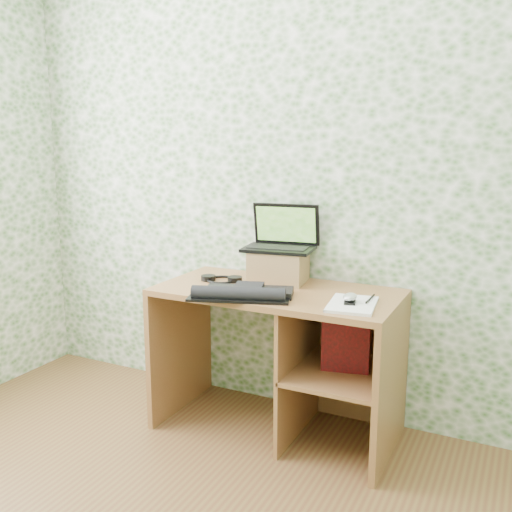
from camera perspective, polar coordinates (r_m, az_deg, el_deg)
The scene contains 10 objects.
wall_back at distance 3.03m, azimuth 4.64°, elevation 8.11°, with size 3.50×3.50×0.00m, color silver.
desk at distance 2.91m, azimuth 3.76°, elevation -8.52°, with size 1.20×0.60×0.75m.
riser at distance 2.97m, azimuth 2.26°, elevation -1.03°, with size 0.28×0.23×0.17m, color brown.
laptop at distance 2.97m, azimuth 2.58°, elevation 1.73°, with size 0.38×0.29×0.24m.
keyboard at distance 2.69m, azimuth -1.18°, elevation -3.70°, with size 0.48×0.37×0.07m.
headphones at distance 3.01m, azimuth -3.47°, elevation -2.33°, with size 0.22×0.19×0.03m.
notepad at distance 2.59m, azimuth 9.60°, elevation -4.80°, with size 0.20×0.29×0.01m, color white.
mouse at distance 2.59m, azimuth 9.37°, elevation -4.28°, with size 0.06×0.10×0.03m, color silver.
pen at distance 2.66m, azimuth 11.35°, elevation -4.21°, with size 0.01×0.01×0.15m, color black.
red_box at distance 2.78m, azimuth 8.96°, elevation -8.65°, with size 0.23×0.07×0.27m, color maroon.
Camera 1 is at (1.12, -1.06, 1.48)m, focal length 40.00 mm.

